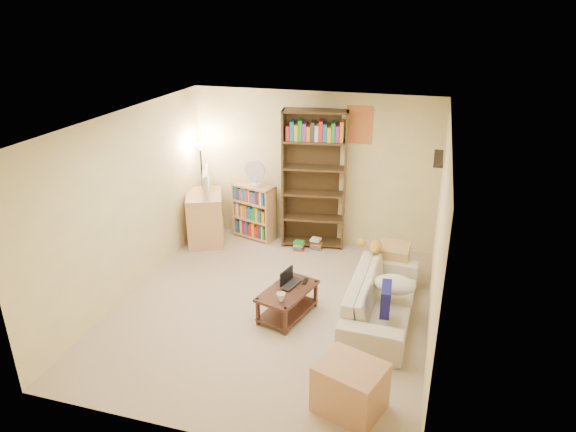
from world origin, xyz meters
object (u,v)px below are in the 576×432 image
(tv_stand, at_px, (205,218))
(television, at_px, (203,182))
(desk_fan, at_px, (255,173))
(floor_lamp, at_px, (201,163))
(side_table, at_px, (392,262))
(tall_bookshelf, at_px, (314,177))
(end_cabinet, at_px, (350,387))
(mug, at_px, (281,297))
(coffee_table, at_px, (288,299))
(short_bookshelf, at_px, (254,212))
(laptop, at_px, (295,285))
(tabby_cat, at_px, (373,246))
(sofa, at_px, (382,299))

(tv_stand, distance_m, television, 0.63)
(desk_fan, xyz_separation_m, floor_lamp, (-0.89, -0.14, 0.13))
(side_table, bearing_deg, tall_bookshelf, 149.48)
(television, relative_size, end_cabinet, 1.10)
(mug, height_order, tall_bookshelf, tall_bookshelf)
(coffee_table, bearing_deg, mug, -75.43)
(short_bookshelf, xyz_separation_m, end_cabinet, (2.27, -3.57, -0.21))
(coffee_table, bearing_deg, laptop, 74.36)
(end_cabinet, bearing_deg, side_table, 87.17)
(floor_lamp, height_order, side_table, floor_lamp)
(tall_bookshelf, distance_m, side_table, 1.84)
(tabby_cat, bearing_deg, side_table, 51.71)
(floor_lamp, xyz_separation_m, side_table, (3.24, -0.62, -1.04))
(coffee_table, height_order, floor_lamp, floor_lamp)
(short_bookshelf, distance_m, side_table, 2.54)
(short_bookshelf, relative_size, side_table, 1.76)
(short_bookshelf, height_order, end_cabinet, short_bookshelf)
(tv_stand, bearing_deg, short_bookshelf, 3.64)
(mug, relative_size, floor_lamp, 0.09)
(tall_bookshelf, xyz_separation_m, end_cabinet, (1.23, -3.57, -0.93))
(laptop, relative_size, tv_stand, 0.47)
(mug, relative_size, tall_bookshelf, 0.07)
(short_bookshelf, bearing_deg, tv_stand, -135.49)
(mug, distance_m, desk_fan, 2.75)
(floor_lamp, bearing_deg, desk_fan, 8.82)
(sofa, xyz_separation_m, mug, (-1.17, -0.55, 0.15))
(laptop, relative_size, short_bookshelf, 0.43)
(laptop, bearing_deg, tabby_cat, -27.67)
(tabby_cat, distance_m, tv_stand, 2.99)
(tv_stand, height_order, short_bookshelf, short_bookshelf)
(television, height_order, tall_bookshelf, tall_bookshelf)
(tabby_cat, relative_size, laptop, 1.11)
(laptop, bearing_deg, end_cabinet, -131.55)
(sofa, xyz_separation_m, end_cabinet, (-0.11, -1.69, -0.02))
(laptop, relative_size, television, 0.59)
(floor_lamp, bearing_deg, tabby_cat, -17.49)
(tabby_cat, distance_m, short_bookshelf, 2.43)
(coffee_table, bearing_deg, floor_lamp, 151.84)
(tabby_cat, relative_size, floor_lamp, 0.27)
(mug, relative_size, short_bookshelf, 0.16)
(laptop, height_order, short_bookshelf, short_bookshelf)
(laptop, bearing_deg, tv_stand, 65.79)
(coffee_table, distance_m, end_cabinet, 1.76)
(desk_fan, height_order, side_table, desk_fan)
(tall_bookshelf, relative_size, floor_lamp, 1.37)
(sofa, distance_m, mug, 1.30)
(tv_stand, relative_size, short_bookshelf, 0.90)
(tv_stand, height_order, side_table, tv_stand)
(short_bookshelf, distance_m, floor_lamp, 1.19)
(side_table, bearing_deg, tabby_cat, -128.29)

